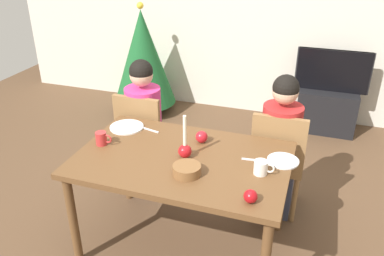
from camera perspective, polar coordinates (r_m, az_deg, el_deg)
The scene contains 20 objects.
ground_plane at distance 3.09m, azimuth -1.23°, elevation -16.20°, with size 7.68×7.68×0.00m, color brown.
back_wall at distance 4.85m, azimuth 9.51°, elevation 16.91°, with size 6.40×0.10×2.60m, color beige.
dining_table at distance 2.68m, azimuth -1.37°, elevation -5.72°, with size 1.40×0.90×0.75m.
chair_left at distance 3.44m, azimuth -7.00°, elevation -1.02°, with size 0.40×0.40×0.90m.
chair_right at distance 3.17m, azimuth 12.17°, elevation -4.11°, with size 0.40×0.40×0.90m.
person_left_child at distance 3.44m, azimuth -6.83°, elevation 0.06°, with size 0.30×0.30×1.17m.
person_right_child at distance 3.17m, azimuth 12.35°, elevation -2.92°, with size 0.30×0.30×1.17m.
tv_stand at distance 4.80m, azimuth 18.68°, elevation 2.45°, with size 0.64×0.40×0.48m, color black.
tv at distance 4.64m, azimuth 19.53°, elevation 7.75°, with size 0.79×0.05×0.46m.
christmas_tree at distance 4.89m, azimuth -7.02°, elevation 9.99°, with size 0.76×0.76×1.35m.
candle_centerpiece at distance 2.60m, azimuth -1.03°, elevation -2.98°, with size 0.09×0.09×0.30m.
plate_left at distance 3.05m, azimuth -9.33°, elevation 0.14°, with size 0.25×0.25×0.01m, color white.
plate_right at distance 2.65m, azimuth 12.89°, elevation -4.59°, with size 0.21×0.21×0.01m, color silver.
mug_left at distance 2.83m, azimuth -12.80°, elevation -1.47°, with size 0.12×0.08×0.09m.
mug_right at distance 2.48m, azimuth 9.88°, elevation -5.60°, with size 0.13×0.09×0.09m.
fork_left at distance 2.99m, azimuth -6.22°, elevation -0.22°, with size 0.18×0.01×0.01m, color silver.
fork_right at distance 2.63m, azimuth 9.08°, elevation -4.58°, with size 0.18×0.01×0.01m, color silver.
bowl_walnuts at distance 2.44m, azimuth -0.75°, elevation -6.02°, with size 0.18×0.18×0.06m, color brown.
apple_near_candle at distance 2.24m, azimuth 8.38°, elevation -9.65°, with size 0.08×0.08×0.08m, color #AC0F15.
apple_by_left_plate at distance 2.79m, azimuth 1.39°, elevation -1.27°, with size 0.09×0.09×0.09m, color red.
Camera 1 is at (0.78, -2.12, 2.11)m, focal length 37.25 mm.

